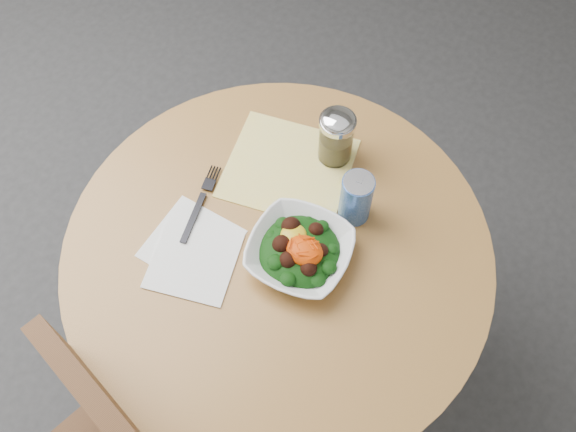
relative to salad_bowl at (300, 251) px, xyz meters
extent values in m
plane|color=#2D2C2F|center=(-0.05, -0.01, -0.78)|extent=(6.00, 6.00, 0.00)
cylinder|color=black|center=(-0.05, -0.01, -0.76)|extent=(0.52, 0.52, 0.03)
cylinder|color=black|center=(-0.05, -0.01, -0.42)|extent=(0.10, 0.10, 0.71)
cylinder|color=#BD8344|center=(-0.05, -0.01, -0.05)|extent=(0.90, 0.90, 0.04)
cylinder|color=#4F3316|center=(-0.25, -0.43, -0.57)|extent=(0.04, 0.04, 0.42)
cube|color=#E0BB0B|center=(-0.14, 0.17, -0.03)|extent=(0.32, 0.31, 0.00)
cube|color=white|center=(-0.21, -0.10, -0.03)|extent=(0.17, 0.17, 0.00)
cube|color=white|center=(-0.18, -0.13, -0.03)|extent=(0.21, 0.21, 0.00)
imported|color=white|center=(0.00, 0.00, 0.00)|extent=(0.23, 0.23, 0.05)
ellipsoid|color=black|center=(0.00, 0.00, 0.00)|extent=(0.17, 0.17, 0.06)
ellipsoid|color=gold|center=(-0.02, 0.01, 0.02)|extent=(0.05, 0.05, 0.02)
ellipsoid|color=#E33705|center=(0.01, 0.00, 0.03)|extent=(0.08, 0.07, 0.03)
cube|color=black|center=(-0.24, -0.05, -0.02)|extent=(0.05, 0.13, 0.00)
cube|color=black|center=(-0.26, 0.05, -0.02)|extent=(0.04, 0.07, 0.00)
cylinder|color=silver|center=(-0.07, 0.26, 0.03)|extent=(0.08, 0.08, 0.11)
cylinder|color=#A38E4C|center=(-0.07, 0.26, 0.01)|extent=(0.06, 0.06, 0.06)
cylinder|color=silver|center=(-0.07, 0.26, 0.09)|extent=(0.08, 0.08, 0.01)
ellipsoid|color=silver|center=(-0.07, 0.26, 0.10)|extent=(0.08, 0.08, 0.03)
cylinder|color=navy|center=(0.04, 0.15, 0.03)|extent=(0.07, 0.07, 0.12)
cylinder|color=silver|center=(0.04, 0.15, 0.10)|extent=(0.06, 0.06, 0.00)
cube|color=silver|center=(0.04, 0.16, 0.10)|extent=(0.02, 0.02, 0.00)
camera|label=1|loc=(0.29, -0.49, 1.17)|focal=40.00mm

